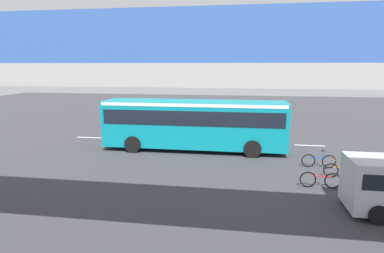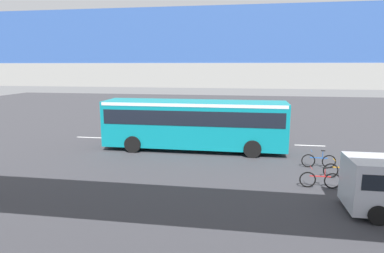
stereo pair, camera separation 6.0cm
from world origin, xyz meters
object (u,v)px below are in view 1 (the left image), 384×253
at_px(bicycle_blue, 319,161).
at_px(pedestrian, 127,126).
at_px(bicycle_orange, 342,171).
at_px(city_bus, 194,121).
at_px(traffic_sign, 175,112).
at_px(bicycle_red, 320,180).

xyz_separation_m(bicycle_blue, pedestrian, (12.61, -5.34, 0.51)).
relative_size(bicycle_orange, pedestrian, 0.99).
bearing_deg(bicycle_blue, city_bus, -20.89).
height_order(pedestrian, traffic_sign, traffic_sign).
height_order(city_bus, traffic_sign, city_bus).
height_order(bicycle_orange, traffic_sign, traffic_sign).
bearing_deg(pedestrian, bicycle_orange, 152.68).
distance_m(pedestrian, traffic_sign, 3.74).
relative_size(city_bus, traffic_sign, 4.12).
xyz_separation_m(city_bus, bicycle_blue, (-7.13, 2.72, -1.51)).
bearing_deg(pedestrian, city_bus, 154.46).
bearing_deg(traffic_sign, pedestrian, 16.36).
bearing_deg(bicycle_blue, bicycle_orange, 115.98).
bearing_deg(city_bus, pedestrian, -25.54).
relative_size(bicycle_orange, traffic_sign, 0.63).
bearing_deg(bicycle_blue, pedestrian, -22.95).
height_order(city_bus, bicycle_orange, city_bus).
relative_size(bicycle_blue, bicycle_red, 1.00).
bearing_deg(traffic_sign, bicycle_red, 132.26).
relative_size(bicycle_blue, traffic_sign, 0.63).
height_order(city_bus, bicycle_blue, city_bus).
distance_m(city_bus, bicycle_orange, 9.11).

